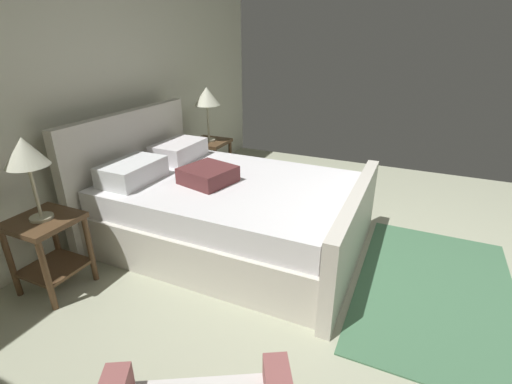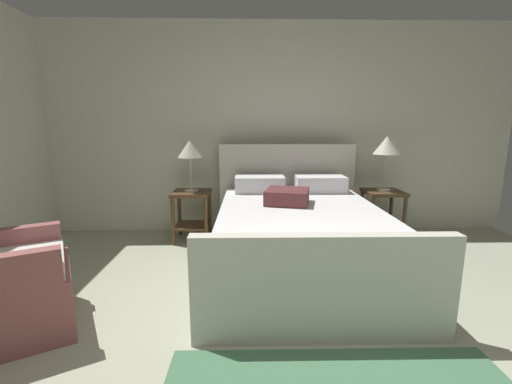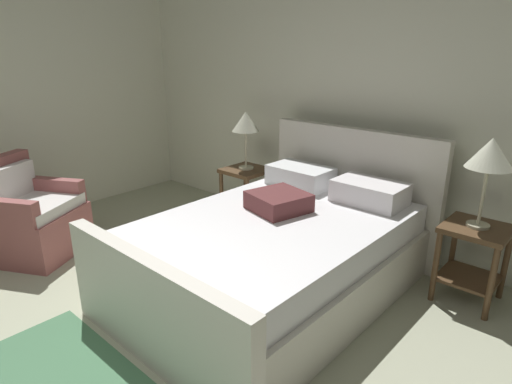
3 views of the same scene
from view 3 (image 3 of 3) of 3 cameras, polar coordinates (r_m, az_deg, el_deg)
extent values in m
cube|color=silver|center=(4.18, 14.11, 11.06)|extent=(6.00, 0.12, 2.63)
cube|color=beige|center=(3.38, 2.43, -10.16)|extent=(1.56, 2.13, 0.40)
cube|color=beige|center=(4.08, 12.56, 0.31)|extent=(1.67, 0.11, 1.15)
cube|color=beige|center=(2.66, -13.65, -15.50)|extent=(1.67, 0.11, 0.71)
cube|color=white|center=(3.24, 2.50, -5.36)|extent=(1.48, 2.07, 0.22)
cube|color=silver|center=(3.95, 5.92, 2.14)|extent=(0.56, 0.36, 0.18)
cube|color=silver|center=(3.61, 14.85, -0.05)|extent=(0.56, 0.36, 0.18)
cube|color=brown|center=(3.35, 3.01, -1.26)|extent=(0.48, 0.48, 0.14)
cube|color=#523822|center=(3.51, 27.29, -4.38)|extent=(0.44, 0.44, 0.04)
cube|color=#523822|center=(3.67, 26.36, -10.15)|extent=(0.40, 0.40, 0.02)
cylinder|color=#523822|center=(3.50, 22.71, -9.14)|extent=(0.04, 0.04, 0.56)
cylinder|color=#523822|center=(3.43, 28.74, -10.74)|extent=(0.04, 0.04, 0.56)
cylinder|color=#523822|center=(3.84, 24.68, -6.98)|extent=(0.04, 0.04, 0.56)
cylinder|color=#523822|center=(3.76, 30.18, -8.36)|extent=(0.04, 0.04, 0.56)
cylinder|color=#B7B293|center=(3.50, 27.36, -3.93)|extent=(0.16, 0.16, 0.02)
cylinder|color=#B7B293|center=(3.43, 27.90, -0.54)|extent=(0.02, 0.02, 0.42)
cone|color=beige|center=(3.35, 28.72, 4.55)|extent=(0.31, 0.31, 0.21)
cube|color=#523822|center=(4.59, -1.33, 2.89)|extent=(0.44, 0.44, 0.04)
cube|color=#523822|center=(4.71, -1.29, -1.80)|extent=(0.40, 0.40, 0.02)
cylinder|color=#523822|center=(4.68, -4.59, -0.71)|extent=(0.04, 0.04, 0.56)
cylinder|color=#523822|center=(4.42, -1.18, -1.81)|extent=(0.04, 0.04, 0.56)
cylinder|color=#523822|center=(4.93, -1.40, 0.38)|extent=(0.04, 0.04, 0.56)
cylinder|color=#523822|center=(4.69, 1.98, -0.59)|extent=(0.04, 0.04, 0.56)
cylinder|color=#B7B293|center=(4.58, -1.33, 3.25)|extent=(0.16, 0.16, 0.02)
cylinder|color=#B7B293|center=(4.53, -1.35, 5.70)|extent=(0.02, 0.02, 0.38)
cone|color=beige|center=(4.47, -1.38, 9.34)|extent=(0.28, 0.28, 0.20)
cube|color=#925150|center=(4.46, -27.21, -4.81)|extent=(0.98, 0.98, 0.42)
cube|color=silver|center=(4.37, -27.71, -1.68)|extent=(0.90, 0.90, 0.10)
cube|color=silver|center=(4.46, -30.18, 0.59)|extent=(0.38, 0.59, 0.36)
cube|color=#925150|center=(4.14, -30.54, -2.33)|extent=(0.62, 0.40, 0.22)
cube|color=#925150|center=(4.57, -25.37, 0.33)|extent=(0.62, 0.40, 0.22)
camera|label=1|loc=(4.61, -39.14, 14.66)|focal=25.75mm
camera|label=2|loc=(2.52, -64.34, -2.95)|focal=23.84mm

